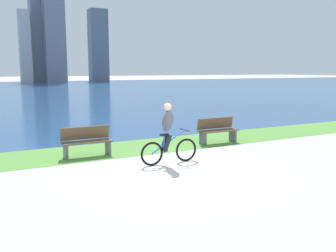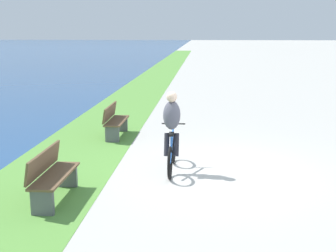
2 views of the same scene
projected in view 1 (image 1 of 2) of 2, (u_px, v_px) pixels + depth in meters
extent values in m
plane|color=#B2AFA8|center=(184.00, 172.00, 9.46)|extent=(300.00, 300.00, 0.00)
cube|color=#59933D|center=(133.00, 148.00, 12.43)|extent=(120.00, 2.45, 0.01)
cube|color=navy|center=(14.00, 90.00, 47.46)|extent=(300.00, 77.65, 0.00)
torus|color=black|center=(186.00, 150.00, 10.53)|extent=(0.67, 0.06, 0.67)
torus|color=black|center=(152.00, 154.00, 10.03)|extent=(0.67, 0.06, 0.67)
cylinder|color=blue|center=(169.00, 142.00, 10.22)|extent=(1.05, 0.04, 0.62)
cylinder|color=blue|center=(164.00, 144.00, 10.17)|extent=(0.04, 0.04, 0.48)
cube|color=black|center=(164.00, 135.00, 10.13)|extent=(0.24, 0.10, 0.05)
cylinder|color=black|center=(185.00, 130.00, 10.42)|extent=(0.03, 0.52, 0.03)
ellipsoid|color=#595966|center=(168.00, 121.00, 10.12)|extent=(0.40, 0.36, 0.65)
sphere|color=beige|center=(168.00, 107.00, 10.06)|extent=(0.22, 0.22, 0.22)
cylinder|color=#26262D|center=(164.00, 142.00, 10.28)|extent=(0.27, 0.11, 0.49)
cylinder|color=#26262D|center=(168.00, 144.00, 10.10)|extent=(0.27, 0.11, 0.49)
cube|color=brown|center=(218.00, 131.00, 13.15)|extent=(1.50, 0.45, 0.04)
cube|color=brown|center=(215.00, 123.00, 13.28)|extent=(1.50, 0.11, 0.40)
cube|color=#595960|center=(233.00, 135.00, 13.48)|extent=(0.08, 0.37, 0.45)
cube|color=#595960|center=(203.00, 138.00, 12.89)|extent=(0.08, 0.37, 0.45)
cube|color=brown|center=(87.00, 142.00, 11.11)|extent=(1.50, 0.45, 0.04)
cube|color=brown|center=(85.00, 133.00, 11.24)|extent=(1.50, 0.11, 0.40)
cube|color=#595960|center=(108.00, 147.00, 11.44)|extent=(0.08, 0.37, 0.45)
cube|color=#595960|center=(66.00, 151.00, 10.84)|extent=(0.08, 0.37, 0.45)
cube|color=#B7B7BC|center=(25.00, 47.00, 74.44)|extent=(2.17, 2.28, 14.54)
cube|color=slate|center=(37.00, 41.00, 77.39)|extent=(2.66, 4.07, 17.38)
cube|color=slate|center=(54.00, 30.00, 75.08)|extent=(4.02, 4.07, 21.13)
cube|color=slate|center=(59.00, 38.00, 75.61)|extent=(2.06, 2.79, 18.28)
cube|color=slate|center=(98.00, 46.00, 83.52)|extent=(3.94, 3.31, 16.06)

